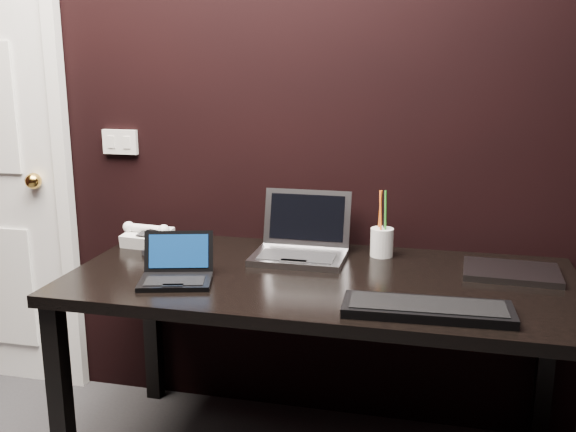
% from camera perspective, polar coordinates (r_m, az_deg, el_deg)
% --- Properties ---
extents(wall_back, '(4.00, 0.00, 4.00)m').
position_cam_1_polar(wall_back, '(2.52, -2.04, 10.30)').
color(wall_back, black).
rests_on(wall_back, ground).
extents(wall_switch, '(0.15, 0.02, 0.10)m').
position_cam_1_polar(wall_switch, '(2.75, -14.70, 6.39)').
color(wall_switch, silver).
rests_on(wall_switch, wall_back).
extents(desk, '(1.70, 0.80, 0.74)m').
position_cam_1_polar(desk, '(2.20, 2.94, -7.21)').
color(desk, black).
rests_on(desk, ground).
extents(netbook, '(0.28, 0.26, 0.15)m').
position_cam_1_polar(netbook, '(2.14, -9.89, -4.97)').
color(netbook, black).
rests_on(netbook, desk).
extents(silver_laptop, '(0.33, 0.30, 0.23)m').
position_cam_1_polar(silver_laptop, '(2.36, 1.16, -2.66)').
color(silver_laptop, '#A5A5AB').
rests_on(silver_laptop, desk).
extents(ext_keyboard, '(0.49, 0.19, 0.03)m').
position_cam_1_polar(ext_keyboard, '(1.89, 12.27, -8.07)').
color(ext_keyboard, black).
rests_on(ext_keyboard, desk).
extents(closed_laptop, '(0.32, 0.24, 0.02)m').
position_cam_1_polar(closed_laptop, '(2.30, 19.24, -4.72)').
color(closed_laptop, gray).
rests_on(closed_laptop, desk).
extents(desk_phone, '(0.21, 0.17, 0.10)m').
position_cam_1_polar(desk_phone, '(2.57, -12.39, -1.77)').
color(desk_phone, silver).
rests_on(desk_phone, desk).
extents(mobile_phone, '(0.06, 0.06, 0.09)m').
position_cam_1_polar(mobile_phone, '(2.45, -11.99, -2.58)').
color(mobile_phone, black).
rests_on(mobile_phone, desk).
extents(pen_cup, '(0.10, 0.10, 0.25)m').
position_cam_1_polar(pen_cup, '(2.40, 8.34, -2.21)').
color(pen_cup, silver).
rests_on(pen_cup, desk).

